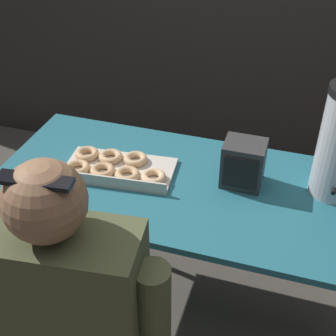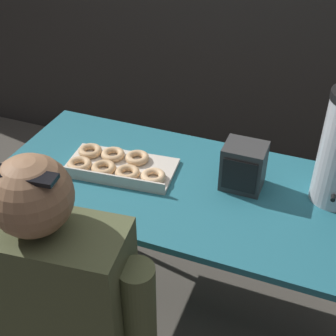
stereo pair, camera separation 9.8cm
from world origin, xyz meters
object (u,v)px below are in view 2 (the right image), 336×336
at_px(donut_box, 117,166).
at_px(cell_phone, 34,175).
at_px(person_seated, 60,328).
at_px(space_heater, 244,166).

relative_size(donut_box, cell_phone, 3.08).
bearing_deg(person_seated, donut_box, -87.08).
xyz_separation_m(cell_phone, person_seated, (0.40, -0.49, -0.17)).
xyz_separation_m(donut_box, space_heater, (0.50, 0.08, 0.07)).
bearing_deg(donut_box, cell_phone, -156.81).
bearing_deg(space_heater, person_seated, -118.23).
height_order(space_heater, person_seated, person_seated).
bearing_deg(person_seated, cell_phone, -57.18).
height_order(donut_box, cell_phone, donut_box).
bearing_deg(cell_phone, space_heater, -4.10).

